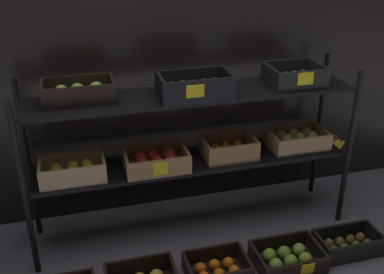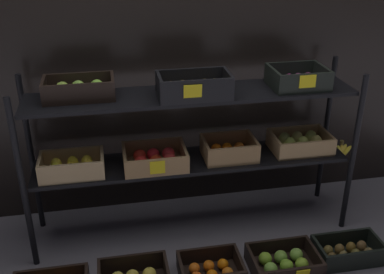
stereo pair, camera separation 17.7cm
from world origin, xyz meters
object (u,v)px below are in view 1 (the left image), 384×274
at_px(crate_ground_tangerine, 217,270).
at_px(crate_ground_apple_green, 288,258).
at_px(display_rack, 193,129).
at_px(crate_ground_kiwi, 348,244).

bearing_deg(crate_ground_tangerine, crate_ground_apple_green, -1.58).
bearing_deg(crate_ground_apple_green, crate_ground_tangerine, 178.42).
bearing_deg(crate_ground_tangerine, display_rack, 90.74).
xyz_separation_m(crate_ground_tangerine, crate_ground_apple_green, (0.40, -0.01, 0.00)).
relative_size(crate_ground_tangerine, crate_ground_kiwi, 0.91).
distance_m(crate_ground_tangerine, crate_ground_apple_green, 0.40).
xyz_separation_m(crate_ground_tangerine, crate_ground_kiwi, (0.78, 0.00, 0.00)).
distance_m(display_rack, crate_ground_kiwi, 1.09).
xyz_separation_m(crate_ground_apple_green, crate_ground_kiwi, (0.38, 0.01, 0.00)).
bearing_deg(display_rack, crate_ground_kiwi, -29.99).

